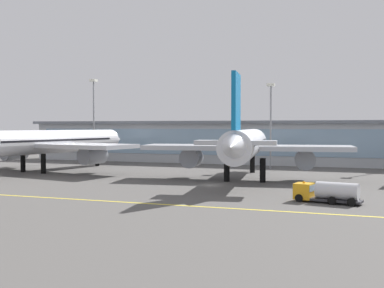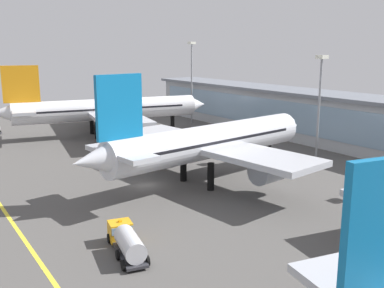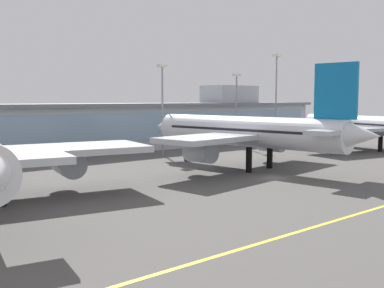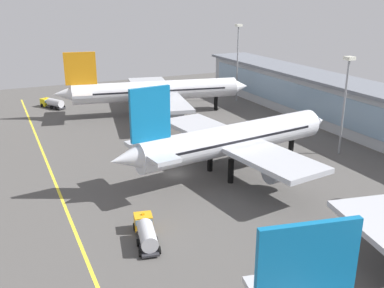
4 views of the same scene
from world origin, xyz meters
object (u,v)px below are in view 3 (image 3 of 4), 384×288
(airliner_near_right, at_px, (247,132))
(apron_light_mast_west, at_px, (236,98))
(apron_light_mast_east, at_px, (162,95))
(apron_light_mast_far_east, at_px, (276,86))
(airliner_far_right, at_px, (378,126))

(airliner_near_right, relative_size, apron_light_mast_west, 2.48)
(airliner_near_right, height_order, apron_light_mast_east, apron_light_mast_east)
(apron_light_mast_west, height_order, apron_light_mast_far_east, apron_light_mast_far_east)
(apron_light_mast_east, xyz_separation_m, apron_light_mast_far_east, (43.07, 2.29, 2.87))
(airliner_far_right, relative_size, apron_light_mast_east, 2.65)
(airliner_far_right, distance_m, apron_light_mast_far_east, 31.12)
(airliner_near_right, relative_size, apron_light_mast_far_east, 1.89)
(airliner_near_right, distance_m, apron_light_mast_east, 27.59)
(apron_light_mast_west, bearing_deg, apron_light_mast_east, -173.27)
(airliner_near_right, xyz_separation_m, apron_light_mast_far_east, (43.10, 28.95, 9.94))
(airliner_near_right, bearing_deg, apron_light_mast_east, -7.65)
(airliner_far_right, bearing_deg, apron_light_mast_east, 73.49)
(apron_light_mast_far_east, bearing_deg, apron_light_mast_west, 176.46)
(airliner_near_right, distance_m, airliner_far_right, 49.46)
(apron_light_mast_west, distance_m, apron_light_mast_east, 27.71)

